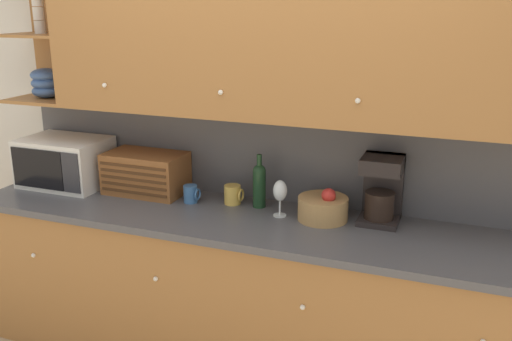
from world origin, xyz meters
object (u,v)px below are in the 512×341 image
(wine_bottle, at_px, (259,183))
(wine_glass, at_px, (280,192))
(microwave, at_px, (65,162))
(fruit_basket, at_px, (323,208))
(bread_box, at_px, (146,173))
(mug, at_px, (233,195))
(mug_blue_second, at_px, (191,194))
(coffee_maker, at_px, (381,189))

(wine_bottle, distance_m, wine_glass, 0.18)
(microwave, xyz_separation_m, fruit_basket, (1.66, 0.00, -0.08))
(bread_box, bearing_deg, mug, 0.40)
(wine_glass, relative_size, fruit_basket, 0.76)
(mug, bearing_deg, bread_box, -179.60)
(wine_glass, bearing_deg, fruit_basket, 7.53)
(mug_blue_second, relative_size, wine_glass, 0.50)
(microwave, height_order, wine_glass, microwave)
(microwave, xyz_separation_m, wine_glass, (1.43, -0.03, -0.01))
(mug_blue_second, height_order, wine_glass, wine_glass)
(mug, height_order, fruit_basket, fruit_basket)
(bread_box, xyz_separation_m, wine_bottle, (0.73, 0.01, 0.01))
(bread_box, xyz_separation_m, wine_glass, (0.88, -0.08, 0.01))
(bread_box, distance_m, wine_glass, 0.88)
(wine_bottle, xyz_separation_m, fruit_basket, (0.39, -0.06, -0.07))
(microwave, xyz_separation_m, coffee_maker, (1.95, 0.09, 0.03))
(fruit_basket, bearing_deg, mug_blue_second, -179.25)
(fruit_basket, distance_m, coffee_maker, 0.32)
(wine_glass, xyz_separation_m, fruit_basket, (0.23, 0.03, -0.07))
(bread_box, height_order, mug_blue_second, bread_box)
(wine_bottle, relative_size, fruit_basket, 1.15)
(mug, bearing_deg, mug_blue_second, -164.33)
(wine_glass, bearing_deg, microwave, 178.88)
(microwave, distance_m, mug_blue_second, 0.89)
(bread_box, bearing_deg, fruit_basket, -2.66)
(bread_box, xyz_separation_m, mug_blue_second, (0.33, -0.06, -0.07))
(bread_box, height_order, coffee_maker, coffee_maker)
(mug_blue_second, xyz_separation_m, coffee_maker, (1.06, 0.10, 0.13))
(bread_box, bearing_deg, coffee_maker, 1.62)
(wine_bottle, bearing_deg, fruit_basket, -9.31)
(bread_box, height_order, fruit_basket, bread_box)
(mug_blue_second, height_order, fruit_basket, fruit_basket)
(mug, bearing_deg, wine_bottle, 2.74)
(mug, bearing_deg, wine_glass, -15.44)
(mug_blue_second, distance_m, wine_bottle, 0.41)
(coffee_maker, bearing_deg, bread_box, -178.38)
(wine_bottle, bearing_deg, coffee_maker, 2.38)
(mug_blue_second, distance_m, fruit_basket, 0.78)
(coffee_maker, bearing_deg, wine_glass, -166.74)
(wine_bottle, height_order, wine_glass, wine_bottle)
(mug, xyz_separation_m, fruit_basket, (0.54, -0.06, 0.01))
(mug, relative_size, wine_bottle, 0.36)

